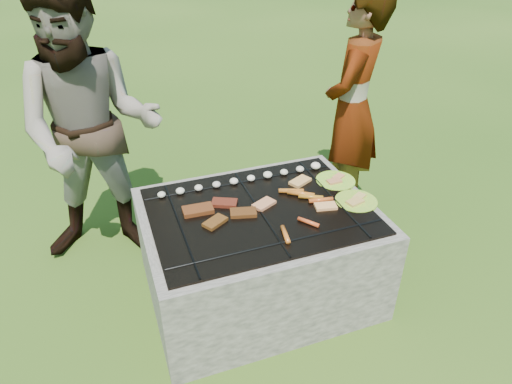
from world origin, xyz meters
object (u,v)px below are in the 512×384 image
cook (352,109)px  fire_pit (259,255)px  plate_near (356,201)px  bystander (92,131)px  plate_far (335,181)px

cook → fire_pit: bearing=-8.9°
fire_pit → plate_near: (0.56, -0.11, 0.33)m
cook → bystander: bystander is taller
fire_pit → bystander: size_ratio=0.72×
cook → plate_near: bearing=19.3°
plate_near → bystander: bearing=148.0°
fire_pit → cook: cook is taller
fire_pit → plate_near: size_ratio=4.33×
fire_pit → cook: (0.95, 0.66, 0.55)m
fire_pit → bystander: bystander is taller
plate_near → cook: cook is taller
plate_near → cook: (0.39, 0.77, 0.22)m
plate_far → bystander: bystander is taller
plate_near → cook: bearing=62.9°
plate_near → bystander: (-1.37, 0.86, 0.29)m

